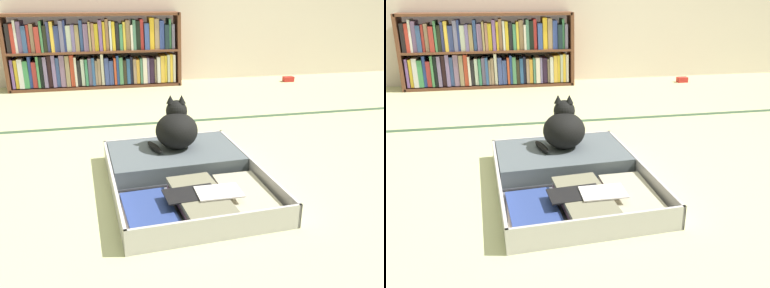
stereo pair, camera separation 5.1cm
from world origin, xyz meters
The scene contains 6 objects.
ground_plane centered at (0.00, 0.00, 0.00)m, with size 10.00×10.00×0.00m, color #C2C38C.
tatami_border centered at (0.00, 0.99, 0.00)m, with size 4.80×0.05×0.00m.
bookshelf centered at (-0.43, 2.25, 0.32)m, with size 1.57×0.25×0.67m.
open_suitcase centered at (-0.04, 0.05, 0.04)m, with size 0.71×0.94×0.10m.
black_cat centered at (-0.03, 0.24, 0.20)m, with size 0.28×0.26×0.26m.
small_red_pouch centered at (1.45, 2.09, 0.02)m, with size 0.10×0.07×0.05m.
Camera 2 is at (-0.32, -1.68, 0.84)m, focal length 37.95 mm.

